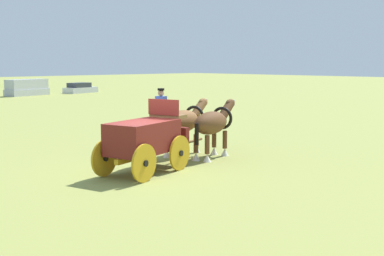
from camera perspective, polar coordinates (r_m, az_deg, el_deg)
ground_plane at (r=16.78m, az=-5.57°, el=-5.14°), size 220.00×220.00×0.00m
show_wagon at (r=16.69m, az=-5.33°, el=-1.13°), size 5.52×2.44×2.75m
draft_horse_near at (r=19.88m, az=-0.92°, el=0.66°), size 3.07×1.41×2.15m
draft_horse_off at (r=19.23m, az=2.38°, el=0.46°), size 3.02×1.37×2.17m
parked_vehicle_e at (r=58.41m, az=-18.28°, el=4.39°), size 5.18×2.92×1.79m
parked_vehicle_f at (r=61.69m, az=-12.62°, el=4.41°), size 4.50×2.75×1.22m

